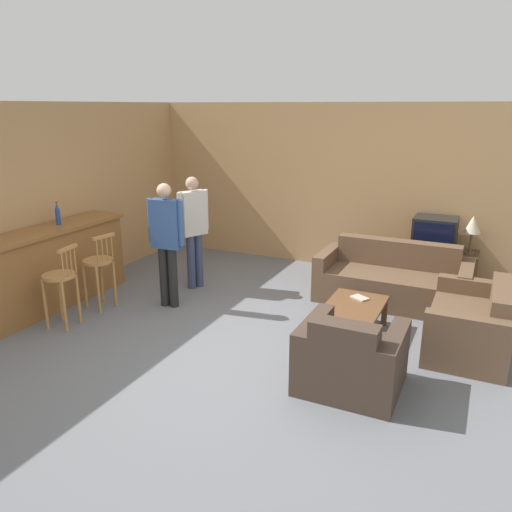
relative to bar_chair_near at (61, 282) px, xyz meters
name	(u,v)px	position (x,y,z in m)	size (l,w,h in m)	color
ground_plane	(233,353)	(2.16, 0.25, -0.55)	(24.00, 24.00, 0.00)	slate
wall_back	(333,187)	(2.16, 3.71, 0.75)	(9.40, 0.08, 2.60)	tan
wall_left	(84,194)	(-0.95, 1.48, 0.75)	(0.08, 8.47, 2.60)	tan
bar_counter	(46,269)	(-0.61, 0.34, -0.02)	(0.55, 2.48, 1.05)	brown
bar_chair_near	(61,282)	(0.00, 0.00, 0.00)	(0.43, 0.43, 1.00)	#B77F42
bar_chair_mid	(99,267)	(0.00, 0.64, 0.00)	(0.43, 0.43, 1.00)	#B77F42
couch_far	(392,281)	(3.40, 2.48, -0.26)	(1.96, 0.87, 0.79)	brown
armchair_near	(350,360)	(3.46, 0.11, -0.26)	(0.92, 0.83, 0.77)	#423328
loveseat_right	(472,325)	(4.44, 1.44, -0.26)	(0.80, 1.35, 0.76)	brown
coffee_table	(354,309)	(3.19, 1.27, -0.24)	(0.63, 0.88, 0.37)	brown
tv_unit	(431,267)	(3.79, 3.39, -0.28)	(1.24, 0.46, 0.55)	#513823
tv	(435,233)	(3.79, 3.38, 0.23)	(0.59, 0.49, 0.47)	black
bottle	(58,214)	(-0.64, 0.66, 0.63)	(0.06, 0.06, 0.30)	#234293
book_on_table	(360,298)	(3.20, 1.47, -0.18)	(0.23, 0.21, 0.02)	#B7AD99
table_lamp	(473,226)	(4.27, 3.39, 0.39)	(0.22, 0.22, 0.54)	brown
person_by_window	(194,226)	(0.70, 1.82, 0.37)	(0.30, 0.46, 1.61)	#384260
person_by_counter	(166,238)	(0.77, 1.06, 0.38)	(0.50, 0.19, 1.63)	black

